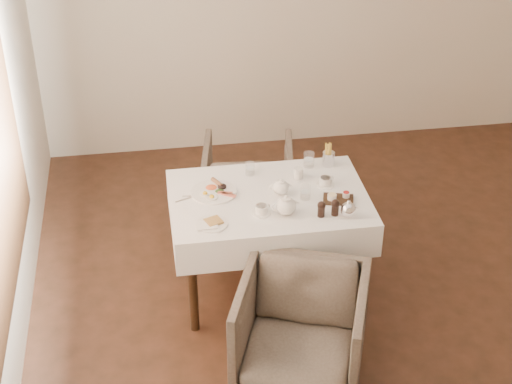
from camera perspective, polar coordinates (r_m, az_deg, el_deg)
The scene contains 20 objects.
table at distance 5.13m, azimuth 0.93°, elevation -1.42°, with size 1.28×0.88×0.75m.
armchair_near at distance 4.67m, azimuth 3.29°, elevation -10.00°, with size 0.73×0.75×0.68m, color #473C34.
armchair_far at distance 6.05m, azimuth -0.58°, elevation 0.72°, with size 0.68×0.70×0.63m, color #473C34.
breakfast_plate at distance 5.10m, azimuth -3.07°, elevation 0.06°, with size 0.30×0.30×0.04m.
side_plate at distance 4.79m, azimuth -3.30°, elevation -2.33°, with size 0.19×0.19×0.02m.
teapot_centre at distance 5.06m, azimuth 1.82°, elevation 0.42°, with size 0.15×0.11×0.12m, color white, non-canonical shape.
teapot_front at distance 4.86m, azimuth 2.21°, elevation -0.92°, with size 0.17×0.14×0.14m, color white, non-canonical shape.
creamer at distance 5.24m, azimuth 3.10°, elevation 1.38°, with size 0.06×0.06×0.07m, color white.
teacup_near at distance 4.88m, azimuth 0.40°, elevation -1.30°, with size 0.12×0.12×0.06m.
teacup_far at distance 5.19m, azimuth 5.07°, elevation 0.76°, with size 0.12×0.12×0.06m.
glass_left at distance 5.28m, azimuth -0.45°, elevation 1.72°, with size 0.06×0.06×0.09m, color silver.
glass_mid at distance 5.03m, azimuth 3.60°, elevation 0.01°, with size 0.07×0.07×0.10m, color silver.
glass_right at distance 5.38m, azimuth 3.87°, elevation 2.37°, with size 0.07×0.07×0.10m, color silver.
condiment_board at distance 5.04m, azimuth 5.98°, elevation -0.47°, with size 0.22×0.17×0.05m.
pepper_mill_left at distance 4.86m, azimuth 4.77°, elevation -1.23°, with size 0.05×0.05×0.11m, color black, non-canonical shape.
pepper_mill_right at distance 4.88m, azimuth 5.78°, elevation -1.11°, with size 0.05×0.05×0.11m, color black, non-canonical shape.
silver_pot at distance 4.86m, azimuth 6.73°, elevation -1.21°, with size 0.12×0.09×0.12m, color white, non-canonical shape.
fries_cup at distance 5.39m, azimuth 5.30°, elevation 2.68°, with size 0.08×0.08×0.18m.
cutlery_fork at distance 5.08m, azimuth -4.37°, elevation -0.27°, with size 0.01×0.18×0.00m, color silver.
cutlery_knife at distance 5.06m, azimuth -4.97°, elevation -0.46°, with size 0.01×0.18×0.00m, color silver.
Camera 1 is at (-1.38, -3.82, 3.48)m, focal length 55.00 mm.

